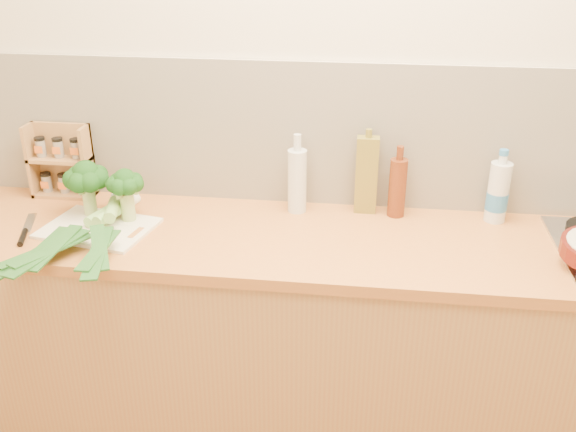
{
  "coord_description": "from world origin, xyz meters",
  "views": [
    {
      "loc": [
        0.09,
        -0.77,
        1.91
      ],
      "look_at": [
        -0.16,
        1.1,
        1.02
      ],
      "focal_mm": 40.0,
      "sensor_mm": 36.0,
      "label": 1
    }
  ],
  "objects": [
    {
      "name": "room_shell",
      "position": [
        0.0,
        1.49,
        1.17
      ],
      "size": [
        3.5,
        3.5,
        3.5
      ],
      "color": "beige",
      "rests_on": "ground"
    },
    {
      "name": "counter",
      "position": [
        0.0,
        1.2,
        0.45
      ],
      "size": [
        3.2,
        0.62,
        0.9
      ],
      "color": "#AC8047",
      "rests_on": "ground"
    },
    {
      "name": "chopping_board",
      "position": [
        -0.84,
        1.16,
        0.91
      ],
      "size": [
        0.41,
        0.34,
        0.01
      ],
      "primitive_type": "cube",
      "rotation": [
        0.0,
        0.0,
        -0.19
      ],
      "color": "white",
      "rests_on": "counter"
    },
    {
      "name": "broccoli_left",
      "position": [
        -0.9,
        1.25,
        1.05
      ],
      "size": [
        0.16,
        0.16,
        0.21
      ],
      "color": "#A0B86B",
      "rests_on": "chopping_board"
    },
    {
      "name": "broccoli_right",
      "position": [
        -0.75,
        1.23,
        1.04
      ],
      "size": [
        0.13,
        0.13,
        0.19
      ],
      "color": "#A0B86B",
      "rests_on": "chopping_board"
    },
    {
      "name": "leek_front",
      "position": [
        -0.86,
        1.14,
        0.93
      ],
      "size": [
        0.26,
        0.67,
        0.04
      ],
      "rotation": [
        0.0,
        0.0,
        -0.3
      ],
      "color": "white",
      "rests_on": "chopping_board"
    },
    {
      "name": "leek_mid",
      "position": [
        -0.82,
        1.09,
        0.95
      ],
      "size": [
        0.23,
        0.62,
        0.04
      ],
      "rotation": [
        0.0,
        0.0,
        -0.28
      ],
      "color": "white",
      "rests_on": "chopping_board"
    },
    {
      "name": "leek_back",
      "position": [
        -0.77,
        1.11,
        0.97
      ],
      "size": [
        0.21,
        0.67,
        0.04
      ],
      "rotation": [
        0.0,
        0.0,
        0.24
      ],
      "color": "white",
      "rests_on": "chopping_board"
    },
    {
      "name": "chefs_knife",
      "position": [
        -1.07,
        1.08,
        0.91
      ],
      "size": [
        0.11,
        0.26,
        0.02
      ],
      "rotation": [
        0.0,
        0.0,
        0.33
      ],
      "color": "silver",
      "rests_on": "counter"
    },
    {
      "name": "spice_rack",
      "position": [
        -1.08,
        1.44,
        1.02
      ],
      "size": [
        0.24,
        0.1,
        0.29
      ],
      "color": "tan",
      "rests_on": "counter"
    },
    {
      "name": "oil_tin",
      "position": [
        0.09,
        1.43,
        1.05
      ],
      "size": [
        0.08,
        0.05,
        0.32
      ],
      "color": "olive",
      "rests_on": "counter"
    },
    {
      "name": "glass_bottle",
      "position": [
        -0.16,
        1.4,
        1.02
      ],
      "size": [
        0.07,
        0.07,
        0.3
      ],
      "color": "silver",
      "rests_on": "counter"
    },
    {
      "name": "amber_bottle",
      "position": [
        0.2,
        1.41,
        1.01
      ],
      "size": [
        0.06,
        0.06,
        0.27
      ],
      "color": "#5F2912",
      "rests_on": "counter"
    },
    {
      "name": "water_bottle",
      "position": [
        0.56,
        1.41,
        1.0
      ],
      "size": [
        0.08,
        0.08,
        0.25
      ],
      "color": "silver",
      "rests_on": "counter"
    }
  ]
}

